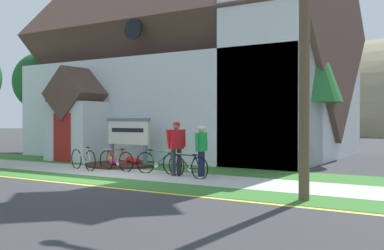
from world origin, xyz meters
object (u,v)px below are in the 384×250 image
Objects in this scene: bicycle_silver at (188,166)px; yard_deciduous_tree at (43,82)px; bicycle_black at (158,163)px; cyclist_in_yellow_jersey at (201,147)px; church_sign at (128,133)px; roadside_conifer at (299,44)px; bicycle_red at (116,160)px; bicycle_orange at (83,159)px; cyclist_in_white_jersey at (176,144)px.

bicycle_silver is 14.63m from yard_deciduous_tree.
cyclist_in_yellow_jersey is (1.57, 0.15, 0.57)m from bicycle_black.
cyclist_in_yellow_jersey is at bearing -20.34° from church_sign.
cyclist_in_yellow_jersey is 0.29× the size of yard_deciduous_tree.
church_sign is 0.29× the size of roadside_conifer.
church_sign is 2.17m from bicycle_red.
yard_deciduous_tree is at bearing 152.28° from bicycle_red.
bicycle_orange is 0.99× the size of bicycle_red.
cyclist_in_yellow_jersey is (4.30, -1.59, -0.32)m from church_sign.
church_sign is 1.29× the size of bicycle_silver.
yard_deciduous_tree is at bearing 147.18° from bicycle_orange.
cyclist_in_yellow_jersey is at bearing 5.47° from bicycle_black.
roadside_conifer is (2.85, 6.00, 4.58)m from bicycle_black.
bicycle_orange is 0.30× the size of yard_deciduous_tree.
bicycle_red is 2.69m from cyclist_in_white_jersey.
bicycle_red is at bearing -62.65° from church_sign.
bicycle_black is 1.04× the size of bicycle_red.
roadside_conifer is (5.58, 4.25, 3.69)m from church_sign.
roadside_conifer reaches higher than church_sign.
cyclist_in_white_jersey reaches higher than bicycle_silver.
bicycle_orange is at bearing -161.85° from bicycle_red.
cyclist_in_white_jersey is at bearing -1.99° from bicycle_red.
church_sign is at bearing -142.68° from roadside_conifer.
cyclist_in_yellow_jersey is (0.79, 0.26, -0.08)m from cyclist_in_white_jersey.
bicycle_silver is 0.30× the size of yard_deciduous_tree.
bicycle_red reaches higher than bicycle_silver.
roadside_conifer is 1.33× the size of yard_deciduous_tree.
bicycle_red is 3.44m from cyclist_in_yellow_jersey.
bicycle_black is at bearing 0.48° from bicycle_red.
bicycle_red is 1.05× the size of cyclist_in_yellow_jersey.
bicycle_orange is 3.06m from bicycle_black.
roadside_conifer is at bearing 37.32° from church_sign.
cyclist_in_white_jersey is at bearing 4.60° from bicycle_orange.
bicycle_orange is at bearing -132.53° from roadside_conifer.
bicycle_orange is 10.92m from yard_deciduous_tree.
bicycle_silver is (1.36, -0.33, -0.01)m from bicycle_black.
bicycle_orange is at bearing -32.82° from yard_deciduous_tree.
roadside_conifer is (5.88, 6.41, 4.57)m from bicycle_orange.
yard_deciduous_tree is at bearing 156.13° from bicycle_black.
bicycle_orange reaches higher than bicycle_black.
yard_deciduous_tree reaches higher than cyclist_in_white_jersey.
bicycle_red is at bearing -127.82° from roadside_conifer.
cyclist_in_white_jersey reaches higher than cyclist_in_yellow_jersey.
cyclist_in_white_jersey is 13.88m from yard_deciduous_tree.
bicycle_silver is (4.39, 0.08, -0.02)m from bicycle_orange.
bicycle_black is at bearing -23.87° from yard_deciduous_tree.
bicycle_silver is at bearing -5.63° from bicycle_red.
church_sign is 2.35m from bicycle_orange.
bicycle_red is 0.99× the size of cyclist_in_white_jersey.
bicycle_orange reaches higher than bicycle_red.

